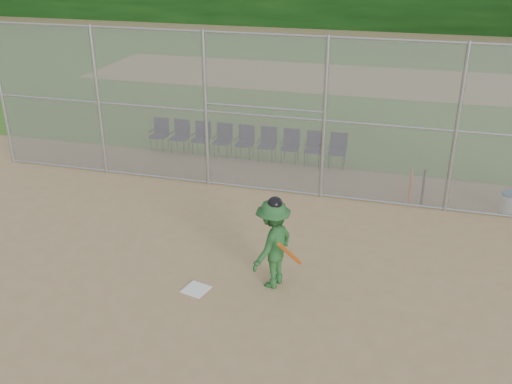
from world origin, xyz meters
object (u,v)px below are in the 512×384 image
(water_cooler, at_px, (509,202))
(chair_0, at_px, (159,135))
(home_plate, at_px, (196,289))
(batter_at_plate, at_px, (273,243))

(water_cooler, distance_m, chair_0, 9.93)
(home_plate, bearing_deg, batter_at_plate, 23.19)
(batter_at_plate, height_order, chair_0, batter_at_plate)
(water_cooler, height_order, chair_0, chair_0)
(batter_at_plate, distance_m, water_cooler, 6.53)
(home_plate, height_order, chair_0, chair_0)
(home_plate, distance_m, water_cooler, 7.87)
(home_plate, relative_size, batter_at_plate, 0.23)
(batter_at_plate, relative_size, chair_0, 1.90)
(batter_at_plate, bearing_deg, water_cooler, 44.05)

